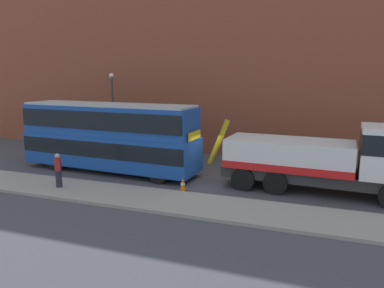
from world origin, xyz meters
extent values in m
plane|color=#424247|center=(0.00, 0.00, 0.00)|extent=(120.00, 120.00, 0.00)
cube|color=gray|center=(0.00, -4.20, 0.07)|extent=(60.00, 2.80, 0.15)
cube|color=brown|center=(0.00, 6.94, 8.00)|extent=(60.00, 1.20, 16.00)
cube|color=#2D2D2D|center=(5.32, -0.32, 0.85)|extent=(9.12, 2.76, 0.55)
cube|color=silver|center=(4.03, -0.24, 1.83)|extent=(6.25, 2.97, 1.40)
cube|color=red|center=(4.03, -0.24, 1.31)|extent=(6.25, 3.02, 0.36)
cylinder|color=#B79914|center=(0.32, -0.01, 2.13)|extent=(1.25, 0.36, 2.52)
cylinder|color=black|center=(3.70, 0.89, 0.58)|extent=(1.18, 0.41, 1.16)
cylinder|color=black|center=(3.56, -1.32, 0.58)|extent=(1.18, 0.41, 1.16)
cylinder|color=black|center=(2.10, 0.99, 0.58)|extent=(1.18, 0.41, 1.16)
cylinder|color=black|center=(1.96, -1.22, 0.58)|extent=(1.18, 0.41, 1.16)
cube|color=#19479E|center=(-6.32, -0.32, 1.29)|extent=(11.13, 3.17, 1.90)
cube|color=#19479E|center=(-6.32, -0.32, 3.09)|extent=(10.91, 3.06, 1.70)
cube|color=black|center=(-6.32, -0.32, 1.54)|extent=(11.03, 3.21, 0.90)
cube|color=black|center=(-6.32, -0.32, 3.19)|extent=(10.81, 3.20, 1.00)
cube|color=#B2B2B2|center=(-6.32, -0.32, 4.00)|extent=(10.68, 2.94, 0.12)
cube|color=yellow|center=(-0.81, -0.66, 2.54)|extent=(0.15, 1.50, 0.44)
cylinder|color=black|center=(-2.37, 0.52, 0.52)|extent=(1.06, 0.36, 1.04)
cylinder|color=black|center=(-2.50, -1.64, 0.52)|extent=(1.06, 0.36, 1.04)
cylinder|color=black|center=(-9.55, 0.96, 0.52)|extent=(1.06, 0.36, 1.04)
cylinder|color=black|center=(-9.68, -1.19, 0.52)|extent=(1.06, 0.36, 1.04)
cylinder|color=#232333|center=(-6.77, -4.28, 0.57)|extent=(0.41, 0.41, 0.85)
cube|color=maroon|center=(-6.77, -4.28, 1.31)|extent=(0.43, 0.48, 0.62)
sphere|color=tan|center=(-6.77, -4.28, 1.74)|extent=(0.24, 0.24, 0.24)
cone|color=orange|center=(-0.79, -2.48, 0.36)|extent=(0.32, 0.32, 0.72)
cylinder|color=white|center=(-0.79, -2.48, 0.40)|extent=(0.21, 0.21, 0.10)
cube|color=black|center=(-0.79, -2.48, 0.02)|extent=(0.36, 0.36, 0.04)
cylinder|color=#38383D|center=(-9.14, 4.74, 2.75)|extent=(0.16, 0.16, 5.50)
sphere|color=#EAE5C6|center=(-9.14, 4.74, 5.65)|extent=(0.36, 0.36, 0.36)
camera|label=1|loc=(5.39, -18.35, 5.66)|focal=33.61mm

